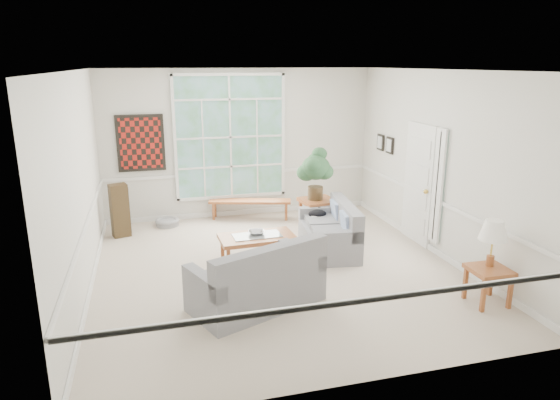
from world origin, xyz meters
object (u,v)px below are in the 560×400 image
at_px(coffee_table, 257,249).
at_px(end_table, 318,215).
at_px(loveseat_right, 329,227).
at_px(loveseat_front, 256,273).
at_px(side_table, 487,286).

bearing_deg(coffee_table, end_table, 37.88).
relative_size(loveseat_right, loveseat_front, 0.90).
distance_m(loveseat_right, loveseat_front, 2.30).
distance_m(end_table, side_table, 3.61).
distance_m(loveseat_front, end_table, 3.20).
bearing_deg(side_table, end_table, 109.30).
bearing_deg(side_table, loveseat_right, 119.68).
bearing_deg(loveseat_front, loveseat_right, 23.27).
height_order(loveseat_front, side_table, loveseat_front).
xyz_separation_m(loveseat_right, end_table, (0.16, 1.03, -0.10)).
distance_m(loveseat_front, coffee_table, 1.50).
relative_size(loveseat_right, coffee_table, 1.28).
bearing_deg(coffee_table, loveseat_right, 6.14).
bearing_deg(end_table, loveseat_front, -123.72).
distance_m(coffee_table, side_table, 3.43).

